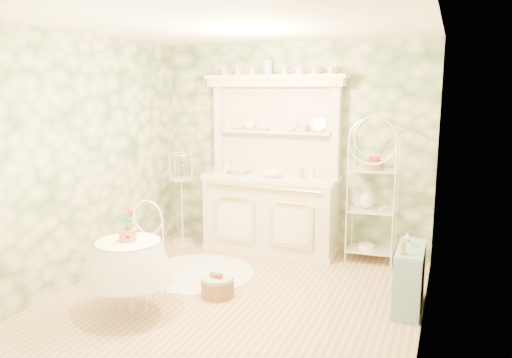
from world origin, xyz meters
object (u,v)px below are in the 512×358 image
at_px(bakers_rack, 373,187).
at_px(kitchen_dresser, 271,165).
at_px(cafe_chair, 140,268).
at_px(round_table, 130,276).
at_px(floor_basket, 218,287).
at_px(birdcage_stand, 182,195).
at_px(side_shelf, 410,278).

bearing_deg(bakers_rack, kitchen_dresser, 179.94).
height_order(kitchen_dresser, cafe_chair, kitchen_dresser).
bearing_deg(round_table, cafe_chair, 97.28).
bearing_deg(cafe_chair, floor_basket, 38.43).
relative_size(bakers_rack, birdcage_stand, 1.38).
xyz_separation_m(round_table, cafe_chair, (-0.03, 0.20, 0.01)).
distance_m(kitchen_dresser, side_shelf, 2.34).
distance_m(cafe_chair, floor_basket, 0.82).
distance_m(kitchen_dresser, round_table, 2.45).
xyz_separation_m(kitchen_dresser, floor_basket, (-0.00, -1.59, -1.05)).
xyz_separation_m(bakers_rack, side_shelf, (0.56, -1.23, -0.63)).
xyz_separation_m(kitchen_dresser, side_shelf, (1.85, -1.15, -0.84)).
bearing_deg(cafe_chair, round_table, -80.37).
height_order(kitchen_dresser, side_shelf, kitchen_dresser).
relative_size(bakers_rack, cafe_chair, 2.50).
relative_size(bakers_rack, floor_basket, 6.34).
height_order(kitchen_dresser, round_table, kitchen_dresser).
xyz_separation_m(round_table, birdcage_stand, (-0.63, 2.09, 0.31)).
relative_size(birdcage_stand, floor_basket, 4.60).
xyz_separation_m(bakers_rack, round_table, (-1.89, -2.33, -0.57)).
bearing_deg(kitchen_dresser, bakers_rack, 3.58).
distance_m(kitchen_dresser, birdcage_stand, 1.32).
bearing_deg(kitchen_dresser, side_shelf, -31.83).
bearing_deg(floor_basket, kitchen_dresser, 89.93).
bearing_deg(round_table, floor_basket, 47.82).
bearing_deg(birdcage_stand, round_table, -73.13).
bearing_deg(birdcage_stand, kitchen_dresser, 7.33).
xyz_separation_m(kitchen_dresser, cafe_chair, (-0.62, -2.04, -0.77)).
distance_m(bakers_rack, cafe_chair, 2.92).
distance_m(kitchen_dresser, floor_basket, 1.90).
distance_m(bakers_rack, round_table, 3.06).
bearing_deg(birdcage_stand, bakers_rack, 5.42).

